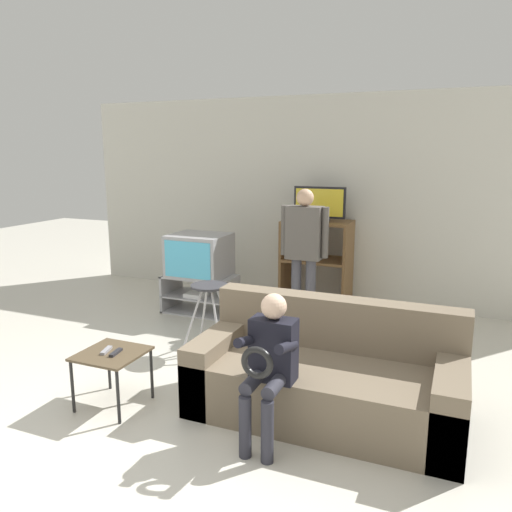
{
  "coord_description": "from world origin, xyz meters",
  "views": [
    {
      "loc": [
        1.85,
        -2.31,
        1.9
      ],
      "look_at": [
        0.0,
        2.12,
        0.9
      ],
      "focal_mm": 35.0,
      "sensor_mm": 36.0,
      "label": 1
    }
  ],
  "objects_px": {
    "couch": "(326,378)",
    "person_seated_child": "(269,358)",
    "folding_stool": "(210,298)",
    "person_standing_adult": "(304,245)",
    "television_flat": "(319,205)",
    "tv_stand": "(200,294)",
    "remote_control_black": "(116,352)",
    "snack_table": "(112,359)",
    "remote_control_white": "(106,350)",
    "media_shelf": "(316,263)",
    "television_main": "(199,255)"
  },
  "relations": [
    {
      "from": "person_seated_child",
      "to": "television_main",
      "type": "bearing_deg",
      "value": 127.96
    },
    {
      "from": "couch",
      "to": "person_seated_child",
      "type": "relative_size",
      "value": 1.91
    },
    {
      "from": "television_flat",
      "to": "remote_control_white",
      "type": "height_order",
      "value": "television_flat"
    },
    {
      "from": "remote_control_white",
      "to": "couch",
      "type": "height_order",
      "value": "couch"
    },
    {
      "from": "snack_table",
      "to": "media_shelf",
      "type": "bearing_deg",
      "value": 76.65
    },
    {
      "from": "remote_control_black",
      "to": "remote_control_white",
      "type": "distance_m",
      "value": 0.09
    },
    {
      "from": "television_main",
      "to": "snack_table",
      "type": "relative_size",
      "value": 1.46
    },
    {
      "from": "media_shelf",
      "to": "person_standing_adult",
      "type": "bearing_deg",
      "value": -84.5
    },
    {
      "from": "remote_control_white",
      "to": "remote_control_black",
      "type": "bearing_deg",
      "value": -18.78
    },
    {
      "from": "person_standing_adult",
      "to": "television_flat",
      "type": "bearing_deg",
      "value": 93.59
    },
    {
      "from": "snack_table",
      "to": "remote_control_white",
      "type": "relative_size",
      "value": 3.2
    },
    {
      "from": "tv_stand",
      "to": "television_main",
      "type": "xyz_separation_m",
      "value": [
        0.01,
        -0.0,
        0.48
      ]
    },
    {
      "from": "person_standing_adult",
      "to": "media_shelf",
      "type": "bearing_deg",
      "value": 95.5
    },
    {
      "from": "snack_table",
      "to": "couch",
      "type": "height_order",
      "value": "couch"
    },
    {
      "from": "folding_stool",
      "to": "remote_control_black",
      "type": "bearing_deg",
      "value": -96.72
    },
    {
      "from": "television_main",
      "to": "couch",
      "type": "bearing_deg",
      "value": -41.07
    },
    {
      "from": "remote_control_black",
      "to": "couch",
      "type": "relative_size",
      "value": 0.07
    },
    {
      "from": "television_flat",
      "to": "couch",
      "type": "distance_m",
      "value": 2.82
    },
    {
      "from": "person_standing_adult",
      "to": "remote_control_white",
      "type": "bearing_deg",
      "value": -110.36
    },
    {
      "from": "television_main",
      "to": "television_flat",
      "type": "bearing_deg",
      "value": 31.16
    },
    {
      "from": "remote_control_white",
      "to": "couch",
      "type": "bearing_deg",
      "value": 2.85
    },
    {
      "from": "person_seated_child",
      "to": "tv_stand",
      "type": "bearing_deg",
      "value": 128.03
    },
    {
      "from": "television_flat",
      "to": "snack_table",
      "type": "relative_size",
      "value": 1.38
    },
    {
      "from": "couch",
      "to": "person_seated_child",
      "type": "distance_m",
      "value": 0.64
    },
    {
      "from": "media_shelf",
      "to": "remote_control_white",
      "type": "bearing_deg",
      "value": -104.16
    },
    {
      "from": "television_main",
      "to": "couch",
      "type": "height_order",
      "value": "television_main"
    },
    {
      "from": "television_main",
      "to": "snack_table",
      "type": "distance_m",
      "value": 2.34
    },
    {
      "from": "snack_table",
      "to": "remote_control_white",
      "type": "xyz_separation_m",
      "value": [
        -0.05,
        -0.0,
        0.06
      ]
    },
    {
      "from": "television_main",
      "to": "media_shelf",
      "type": "bearing_deg",
      "value": 32.51
    },
    {
      "from": "television_flat",
      "to": "person_seated_child",
      "type": "height_order",
      "value": "television_flat"
    },
    {
      "from": "remote_control_black",
      "to": "couch",
      "type": "bearing_deg",
      "value": 10.58
    },
    {
      "from": "remote_control_black",
      "to": "person_seated_child",
      "type": "relative_size",
      "value": 0.14
    },
    {
      "from": "television_main",
      "to": "folding_stool",
      "type": "bearing_deg",
      "value": -56.81
    },
    {
      "from": "person_standing_adult",
      "to": "snack_table",
      "type": "bearing_deg",
      "value": -109.34
    },
    {
      "from": "tv_stand",
      "to": "couch",
      "type": "bearing_deg",
      "value": -41.02
    },
    {
      "from": "folding_stool",
      "to": "person_seated_child",
      "type": "height_order",
      "value": "person_seated_child"
    },
    {
      "from": "remote_control_white",
      "to": "folding_stool",
      "type": "bearing_deg",
      "value": 63.96
    },
    {
      "from": "television_flat",
      "to": "person_standing_adult",
      "type": "relative_size",
      "value": 0.42
    },
    {
      "from": "television_flat",
      "to": "couch",
      "type": "bearing_deg",
      "value": -72.87
    },
    {
      "from": "television_flat",
      "to": "media_shelf",
      "type": "bearing_deg",
      "value": 139.86
    },
    {
      "from": "media_shelf",
      "to": "folding_stool",
      "type": "height_order",
      "value": "media_shelf"
    },
    {
      "from": "television_main",
      "to": "person_seated_child",
      "type": "bearing_deg",
      "value": -52.04
    },
    {
      "from": "tv_stand",
      "to": "media_shelf",
      "type": "distance_m",
      "value": 1.49
    },
    {
      "from": "television_main",
      "to": "television_flat",
      "type": "relative_size",
      "value": 1.06
    },
    {
      "from": "television_main",
      "to": "remote_control_black",
      "type": "xyz_separation_m",
      "value": [
        0.54,
        -2.27,
        -0.26
      ]
    },
    {
      "from": "tv_stand",
      "to": "remote_control_black",
      "type": "bearing_deg",
      "value": -76.44
    },
    {
      "from": "television_main",
      "to": "folding_stool",
      "type": "distance_m",
      "value": 1.27
    },
    {
      "from": "television_main",
      "to": "media_shelf",
      "type": "xyz_separation_m",
      "value": [
        1.22,
        0.78,
        -0.15
      ]
    },
    {
      "from": "remote_control_black",
      "to": "snack_table",
      "type": "bearing_deg",
      "value": 162.75
    },
    {
      "from": "media_shelf",
      "to": "couch",
      "type": "xyz_separation_m",
      "value": [
        0.8,
        -2.54,
        -0.27
      ]
    }
  ]
}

